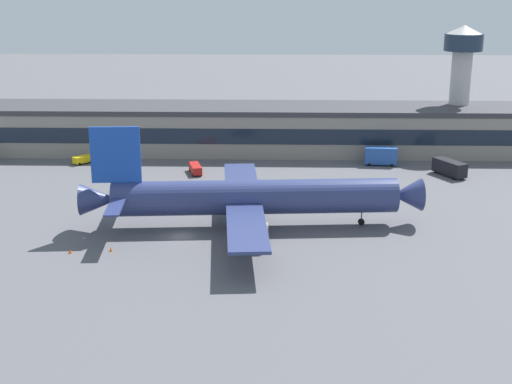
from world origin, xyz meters
The scene contains 10 objects.
ground_plane centered at (0.00, 0.00, 0.00)m, with size 600.00×600.00×0.00m, color #56565B.
terminal_building centered at (0.00, 61.57, 5.66)m, with size 168.23×17.98×11.29m.
airliner centered at (11.28, 5.14, 5.26)m, with size 57.99×49.44×17.60m.
control_tower centered at (60.31, 65.12, 18.92)m, with size 9.19×9.19×30.19m.
catering_truck centered at (39.29, 48.47, 2.29)m, with size 7.40×3.20×4.15m.
belt_loader centered at (-1.90, 40.20, 1.15)m, with size 3.58×6.70×1.95m.
follow_me_car centered at (-28.57, 47.96, 1.09)m, with size 4.33×4.56×1.85m.
fuel_truck centered at (52.87, 39.81, 1.88)m, with size 6.33×8.75×3.35m.
traffic_cone_0 centered at (-16.04, -8.04, 0.36)m, with size 0.58×0.58×0.72m, color #F2590C.
traffic_cone_1 centered at (-9.95, -7.04, 0.32)m, with size 0.52×0.52×0.65m, color #F2590C.
Camera 1 is at (15.46, -110.90, 40.52)m, focal length 50.47 mm.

